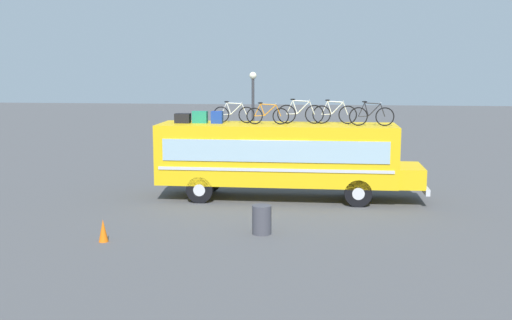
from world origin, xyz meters
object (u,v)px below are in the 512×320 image
at_px(rooftop_bicycle_5, 371,116).
at_px(trash_bin, 262,220).
at_px(bus, 281,155).
at_px(rooftop_bicycle_3, 300,113).
at_px(rooftop_bicycle_2, 267,115).
at_px(street_lamp, 253,109).
at_px(rooftop_bicycle_4, 335,114).
at_px(traffic_cone, 103,231).
at_px(rooftop_bicycle_1, 234,114).
at_px(luggage_bag_3, 217,117).
at_px(luggage_bag_1, 183,118).
at_px(luggage_bag_2, 200,117).

height_order(rooftop_bicycle_5, trash_bin, rooftop_bicycle_5).
height_order(bus, rooftop_bicycle_3, rooftop_bicycle_3).
bearing_deg(rooftop_bicycle_2, street_lamp, 101.56).
bearing_deg(rooftop_bicycle_4, rooftop_bicycle_3, -177.65).
distance_m(rooftop_bicycle_3, traffic_cone, 9.37).
distance_m(trash_bin, traffic_cone, 4.84).
distance_m(rooftop_bicycle_1, traffic_cone, 8.09).
relative_size(luggage_bag_3, rooftop_bicycle_3, 0.26).
height_order(rooftop_bicycle_1, rooftop_bicycle_2, rooftop_bicycle_1).
bearing_deg(luggage_bag_1, rooftop_bicycle_3, 2.99).
xyz_separation_m(luggage_bag_1, rooftop_bicycle_2, (3.40, -0.21, 0.17)).
relative_size(luggage_bag_2, rooftop_bicycle_3, 0.32).
bearing_deg(rooftop_bicycle_4, rooftop_bicycle_5, -26.38).
xyz_separation_m(rooftop_bicycle_2, rooftop_bicycle_5, (3.96, -0.17, 0.03)).
relative_size(trash_bin, traffic_cone, 1.33).
bearing_deg(bus, rooftop_bicycle_3, 21.56).
relative_size(rooftop_bicycle_5, street_lamp, 0.34).
xyz_separation_m(luggage_bag_1, trash_bin, (3.70, -5.25, -2.71)).
xyz_separation_m(luggage_bag_3, rooftop_bicycle_5, (5.98, -0.38, 0.15)).
bearing_deg(trash_bin, luggage_bag_2, 119.58).
xyz_separation_m(luggage_bag_2, rooftop_bicycle_1, (1.33, 0.20, 0.13)).
relative_size(luggage_bag_2, rooftop_bicycle_4, 0.34).
bearing_deg(rooftop_bicycle_3, luggage_bag_2, -177.52).
height_order(bus, luggage_bag_2, luggage_bag_2).
height_order(rooftop_bicycle_1, street_lamp, street_lamp).
distance_m(traffic_cone, street_lamp, 13.51).
bearing_deg(rooftop_bicycle_5, street_lamp, 128.61).
bearing_deg(rooftop_bicycle_3, rooftop_bicycle_1, 179.38).
bearing_deg(luggage_bag_1, rooftop_bicycle_5, -2.99).
distance_m(rooftop_bicycle_1, street_lamp, 5.96).
distance_m(rooftop_bicycle_5, street_lamp, 8.46).
distance_m(luggage_bag_2, trash_bin, 6.71).
relative_size(luggage_bag_2, rooftop_bicycle_5, 0.35).
xyz_separation_m(bus, rooftop_bicycle_3, (0.74, 0.29, 1.62)).
height_order(rooftop_bicycle_2, trash_bin, rooftop_bicycle_2).
height_order(rooftop_bicycle_3, trash_bin, rooftop_bicycle_3).
relative_size(luggage_bag_2, street_lamp, 0.12).
bearing_deg(trash_bin, street_lamp, 98.01).
bearing_deg(luggage_bag_1, street_lamp, 71.46).
height_order(rooftop_bicycle_1, trash_bin, rooftop_bicycle_1).
bearing_deg(luggage_bag_1, rooftop_bicycle_2, -3.55).
distance_m(luggage_bag_2, rooftop_bicycle_5, 6.70).
bearing_deg(bus, rooftop_bicycle_2, -162.40).
xyz_separation_m(bus, luggage_bag_1, (-3.92, 0.05, 1.40)).
relative_size(rooftop_bicycle_4, rooftop_bicycle_5, 1.02).
xyz_separation_m(rooftop_bicycle_4, rooftop_bicycle_5, (1.38, -0.68, -0.01)).
distance_m(luggage_bag_2, street_lamp, 6.31).
bearing_deg(luggage_bag_3, rooftop_bicycle_3, 4.31).
distance_m(luggage_bag_2, rooftop_bicycle_1, 1.35).
bearing_deg(rooftop_bicycle_4, street_lamp, 123.36).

